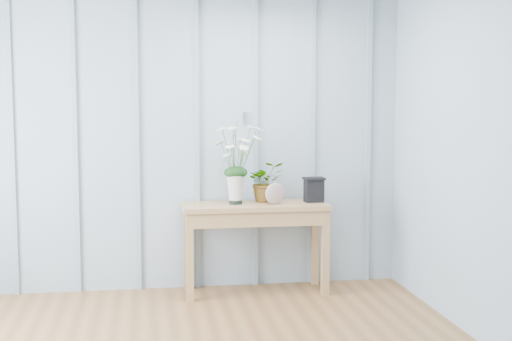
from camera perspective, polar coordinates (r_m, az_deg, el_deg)
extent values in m
cube|color=#96AAB9|center=(6.02, -7.14, 2.27)|extent=(4.00, 0.01, 2.50)
cube|color=#ADAEB2|center=(6.05, -0.89, 4.23)|extent=(0.03, 0.01, 0.10)
cube|color=#8198A6|center=(6.10, -18.96, 2.04)|extent=(0.04, 0.03, 2.50)
cube|color=#8198A6|center=(6.03, -14.27, 2.14)|extent=(0.04, 0.03, 2.50)
cube|color=#8198A6|center=(6.01, -9.52, 2.22)|extent=(0.04, 0.03, 2.50)
cube|color=#8198A6|center=(6.02, -4.75, 2.29)|extent=(0.04, 0.03, 2.50)
cube|color=#8198A6|center=(6.08, -0.05, 2.35)|extent=(0.04, 0.03, 2.50)
cube|color=#8198A6|center=(6.18, 4.54, 2.39)|extent=(0.04, 0.03, 2.50)
cube|color=#8198A6|center=(6.31, 8.97, 2.41)|extent=(0.04, 0.03, 2.50)
cube|color=#9B7548|center=(5.89, -0.08, -2.85)|extent=(1.20, 0.45, 0.04)
cube|color=#9B7548|center=(5.91, -0.08, -3.62)|extent=(1.13, 0.42, 0.12)
cube|color=#9B7548|center=(5.73, -5.33, -6.95)|extent=(0.06, 0.06, 0.71)
cube|color=#9B7548|center=(5.90, 5.56, -6.58)|extent=(0.06, 0.06, 0.71)
cube|color=#9B7548|center=(6.08, -5.54, -6.20)|extent=(0.06, 0.06, 0.71)
cube|color=#9B7548|center=(6.24, 4.73, -5.88)|extent=(0.06, 0.06, 0.71)
cylinder|color=black|center=(5.87, -1.64, -2.36)|extent=(0.11, 0.11, 0.07)
cone|color=beige|center=(5.85, -1.64, -1.37)|extent=(0.19, 0.19, 0.25)
ellipsoid|color=black|center=(5.84, -1.64, -0.16)|extent=(0.20, 0.16, 0.10)
imported|color=black|center=(5.99, 0.76, -0.89)|extent=(0.33, 0.30, 0.34)
ellipsoid|color=#7D4A57|center=(5.84, 1.53, -1.85)|extent=(0.19, 0.11, 0.18)
cube|color=black|center=(5.99, 4.65, -1.63)|extent=(0.16, 0.12, 0.19)
cube|color=black|center=(5.97, 4.66, -0.64)|extent=(0.18, 0.14, 0.02)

